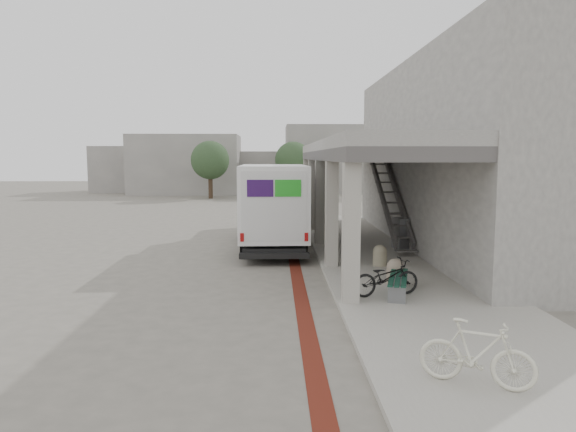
{
  "coord_description": "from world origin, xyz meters",
  "views": [
    {
      "loc": [
        0.36,
        -15.02,
        3.44
      ],
      "look_at": [
        0.78,
        0.98,
        1.6
      ],
      "focal_mm": 32.0,
      "sensor_mm": 36.0,
      "label": 1
    }
  ],
  "objects_px": {
    "bicycle_black": "(386,277)",
    "bicycle_cream": "(477,353)",
    "fedex_truck": "(273,204)",
    "utility_cabinet": "(402,233)",
    "bench": "(398,281)"
  },
  "relations": [
    {
      "from": "bicycle_black",
      "to": "bicycle_cream",
      "type": "xyz_separation_m",
      "value": [
        0.26,
        -4.92,
        0.05
      ]
    },
    {
      "from": "bicycle_cream",
      "to": "bicycle_black",
      "type": "bearing_deg",
      "value": 29.1
    },
    {
      "from": "fedex_truck",
      "to": "bicycle_cream",
      "type": "xyz_separation_m",
      "value": [
        2.99,
        -12.42,
        -1.07
      ]
    },
    {
      "from": "bench",
      "to": "bicycle_cream",
      "type": "height_order",
      "value": "bicycle_cream"
    },
    {
      "from": "utility_cabinet",
      "to": "bicycle_cream",
      "type": "distance_m",
      "value": 11.43
    },
    {
      "from": "bench",
      "to": "bicycle_black",
      "type": "distance_m",
      "value": 0.37
    },
    {
      "from": "utility_cabinet",
      "to": "bicycle_cream",
      "type": "xyz_separation_m",
      "value": [
        -1.71,
        -11.3,
        -0.07
      ]
    },
    {
      "from": "fedex_truck",
      "to": "utility_cabinet",
      "type": "height_order",
      "value": "fedex_truck"
    },
    {
      "from": "utility_cabinet",
      "to": "bicycle_black",
      "type": "xyz_separation_m",
      "value": [
        -1.97,
        -6.38,
        -0.12
      ]
    },
    {
      "from": "bicycle_cream",
      "to": "utility_cabinet",
      "type": "bearing_deg",
      "value": 17.51
    },
    {
      "from": "bicycle_black",
      "to": "bicycle_cream",
      "type": "relative_size",
      "value": 1.03
    },
    {
      "from": "bench",
      "to": "bicycle_black",
      "type": "relative_size",
      "value": 1.15
    },
    {
      "from": "fedex_truck",
      "to": "bicycle_black",
      "type": "distance_m",
      "value": 8.06
    },
    {
      "from": "utility_cabinet",
      "to": "bicycle_black",
      "type": "height_order",
      "value": "utility_cabinet"
    },
    {
      "from": "fedex_truck",
      "to": "utility_cabinet",
      "type": "relative_size",
      "value": 6.6
    }
  ]
}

